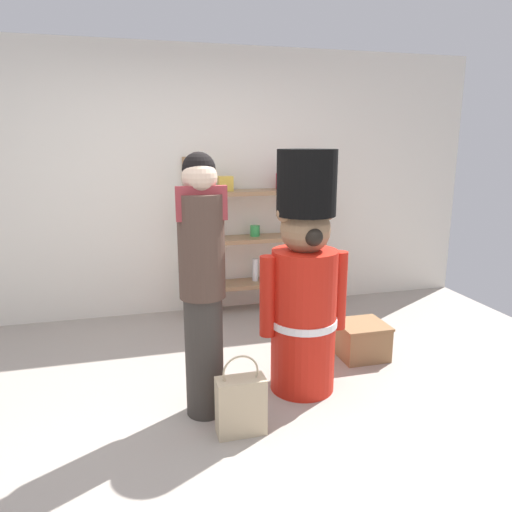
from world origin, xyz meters
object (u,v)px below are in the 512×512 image
object	(u,v)px
teddy_bear_guard	(304,283)
person_shopper	(202,280)
merchandise_shelf	(256,235)
display_crate	(361,340)
shopping_bag	(241,405)

from	to	relation	value
teddy_bear_guard	person_shopper	bearing A→B (deg)	-168.88
person_shopper	merchandise_shelf	bearing A→B (deg)	65.49
person_shopper	display_crate	bearing A→B (deg)	20.10
teddy_bear_guard	display_crate	xyz separation A→B (m)	(0.64, 0.36, -0.63)
shopping_bag	display_crate	world-z (taller)	shopping_bag
merchandise_shelf	person_shopper	size ratio (longest dim) A/B	0.95
teddy_bear_guard	shopping_bag	distance (m)	0.91
person_shopper	display_crate	xyz separation A→B (m)	(1.35, 0.50, -0.74)
shopping_bag	display_crate	distance (m)	1.42
display_crate	teddy_bear_guard	bearing A→B (deg)	-150.99
display_crate	shopping_bag	bearing A→B (deg)	-146.65
merchandise_shelf	teddy_bear_guard	distance (m)	1.68
merchandise_shelf	display_crate	size ratio (longest dim) A/B	4.09
teddy_bear_guard	display_crate	distance (m)	0.97
teddy_bear_guard	person_shopper	xyz separation A→B (m)	(-0.71, -0.14, 0.11)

